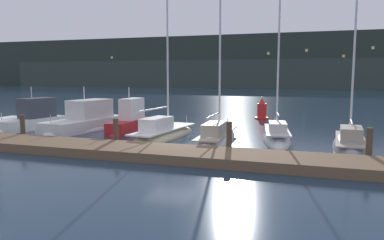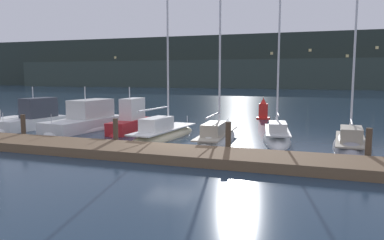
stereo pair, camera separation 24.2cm
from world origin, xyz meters
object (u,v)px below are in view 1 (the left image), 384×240
Objects in this scene: sailboat_berth_5 at (163,135)px; motorboat_berth_3 at (85,125)px; channel_buoy at (262,111)px; sailboat_berth_8 at (350,145)px; motorboat_berth_2 at (33,123)px; sailboat_berth_7 at (277,139)px; motorboat_berth_4 at (130,125)px; sailboat_berth_6 at (217,140)px.

motorboat_berth_3 is at bearing 167.71° from sailboat_berth_5.
sailboat_berth_5 reaches higher than motorboat_berth_3.
motorboat_berth_3 reaches higher than channel_buoy.
sailboat_berth_8 reaches higher than channel_buoy.
sailboat_berth_8 is at bearing -1.15° from motorboat_berth_2.
motorboat_berth_4 is at bearing 177.48° from sailboat_berth_7.
motorboat_berth_2 is at bearing -173.42° from motorboat_berth_4.
sailboat_berth_8 is (11.03, 0.27, -0.05)m from sailboat_berth_5.
motorboat_berth_2 is at bearing 178.85° from sailboat_berth_8.
sailboat_berth_7 is 11.42m from channel_buoy.
sailboat_berth_6 is (6.83, -1.97, -0.33)m from motorboat_berth_4.
sailboat_berth_6 is at bearing -94.18° from channel_buoy.
sailboat_berth_8 is at bearing -12.03° from sailboat_berth_7.
sailboat_berth_8 is at bearing 1.38° from sailboat_berth_5.
sailboat_berth_7 is 4.14m from sailboat_berth_8.
sailboat_berth_8 is 4.45× the size of channel_buoy.
motorboat_berth_3 is 3.78× the size of channel_buoy.
motorboat_berth_3 reaches higher than motorboat_berth_2.
sailboat_berth_8 reaches higher than motorboat_berth_3.
sailboat_berth_7 is 1.00× the size of sailboat_berth_8.
sailboat_berth_5 is 3.66m from sailboat_berth_6.
motorboat_berth_4 is 3.57m from sailboat_berth_5.
sailboat_berth_5 is 0.85× the size of sailboat_berth_6.
motorboat_berth_2 is 4.05m from motorboat_berth_3.
sailboat_berth_6 is 5.64× the size of channel_buoy.
sailboat_berth_7 reaches higher than motorboat_berth_4.
motorboat_berth_3 is 6.93m from sailboat_berth_5.
motorboat_berth_4 is 0.52× the size of sailboat_berth_5.
sailboat_berth_6 is (14.38, -1.10, -0.26)m from motorboat_berth_2.
motorboat_berth_3 is 0.85× the size of sailboat_berth_8.
sailboat_berth_5 is 7.07m from sailboat_berth_7.
motorboat_berth_2 is 2.93× the size of channel_buoy.
motorboat_berth_3 is 0.84× the size of sailboat_berth_7.
motorboat_berth_2 is 17.73m from sailboat_berth_7.
sailboat_berth_8 is (7.39, 0.66, -0.01)m from sailboat_berth_6.
motorboat_berth_3 is 3.58m from motorboat_berth_4.
sailboat_berth_5 is at bearing -3.74° from motorboat_berth_2.
sailboat_berth_6 is 1.27× the size of sailboat_berth_8.
motorboat_berth_4 is 13.22m from channel_buoy.
motorboat_berth_2 is 0.61× the size of sailboat_berth_5.
sailboat_berth_7 is (13.75, -0.35, -0.25)m from motorboat_berth_3.
sailboat_berth_7 is at bearing -2.52° from motorboat_berth_4.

